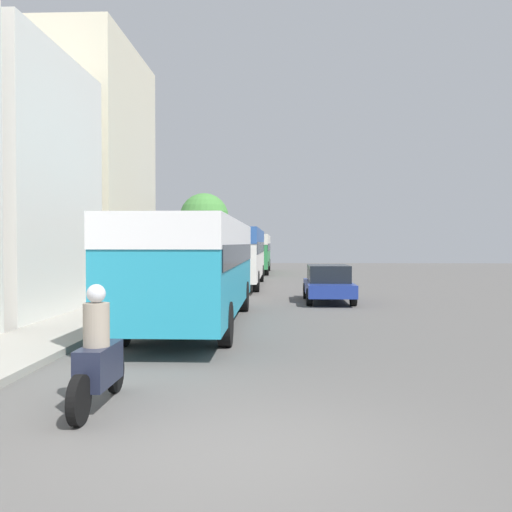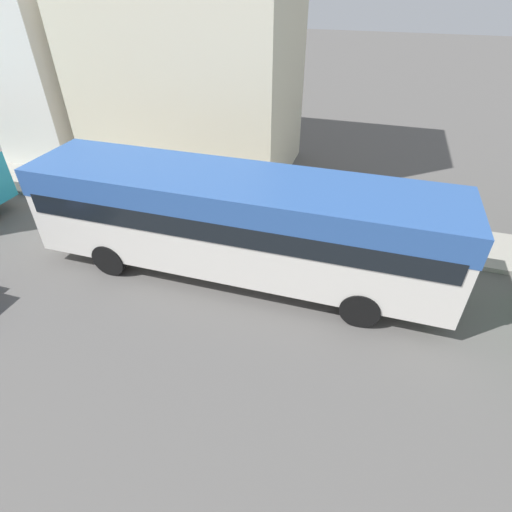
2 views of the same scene
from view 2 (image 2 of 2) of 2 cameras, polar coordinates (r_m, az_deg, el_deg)
building_midblock at (r=23.21m, az=-29.69°, el=23.78°), size 6.68×6.87×8.17m
building_far_terrace at (r=17.66m, az=-9.99°, el=29.78°), size 5.42×8.30×11.15m
bus_following at (r=10.75m, az=-2.69°, el=5.99°), size 2.53×11.51×3.02m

